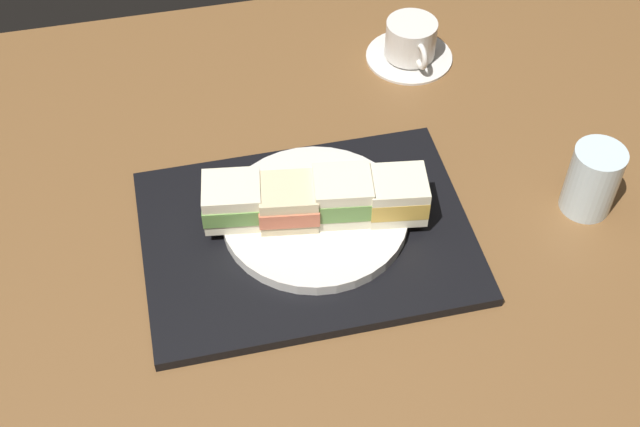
{
  "coord_description": "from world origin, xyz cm",
  "views": [
    {
      "loc": [
        -8.25,
        -68.04,
        82.05
      ],
      "look_at": [
        6.54,
        -2.12,
        5.0
      ],
      "focal_mm": 47.91,
      "sensor_mm": 36.0,
      "label": 1
    }
  ],
  "objects_px": {
    "sandwich_nearmost": "(232,201)",
    "drinking_glass": "(593,180)",
    "sandwich_inner_near": "(288,200)",
    "sandwich_plate": "(315,217)",
    "sandwich_inner_far": "(343,196)",
    "sandwich_farmost": "(397,195)",
    "coffee_cup": "(411,43)"
  },
  "relations": [
    {
      "from": "sandwich_inner_near",
      "to": "sandwich_farmost",
      "type": "xyz_separation_m",
      "value": [
        0.13,
        -0.02,
        0.0
      ]
    },
    {
      "from": "sandwich_farmost",
      "to": "coffee_cup",
      "type": "height_order",
      "value": "sandwich_farmost"
    },
    {
      "from": "sandwich_inner_near",
      "to": "sandwich_farmost",
      "type": "relative_size",
      "value": 1.04
    },
    {
      "from": "sandwich_farmost",
      "to": "sandwich_inner_far",
      "type": "bearing_deg",
      "value": 170.09
    },
    {
      "from": "sandwich_nearmost",
      "to": "drinking_glass",
      "type": "distance_m",
      "value": 0.45
    },
    {
      "from": "sandwich_inner_near",
      "to": "coffee_cup",
      "type": "bearing_deg",
      "value": 50.17
    },
    {
      "from": "sandwich_plate",
      "to": "drinking_glass",
      "type": "height_order",
      "value": "drinking_glass"
    },
    {
      "from": "sandwich_inner_near",
      "to": "drinking_glass",
      "type": "xyz_separation_m",
      "value": [
        0.38,
        -0.04,
        -0.01
      ]
    },
    {
      "from": "sandwich_plate",
      "to": "sandwich_farmost",
      "type": "xyz_separation_m",
      "value": [
        0.1,
        -0.02,
        0.03
      ]
    },
    {
      "from": "sandwich_nearmost",
      "to": "sandwich_inner_far",
      "type": "xyz_separation_m",
      "value": [
        0.13,
        -0.02,
        0.0
      ]
    },
    {
      "from": "coffee_cup",
      "to": "sandwich_inner_near",
      "type": "bearing_deg",
      "value": -129.83
    },
    {
      "from": "sandwich_inner_far",
      "to": "coffee_cup",
      "type": "relative_size",
      "value": 0.62
    },
    {
      "from": "sandwich_plate",
      "to": "sandwich_farmost",
      "type": "relative_size",
      "value": 2.97
    },
    {
      "from": "sandwich_nearmost",
      "to": "sandwich_inner_near",
      "type": "xyz_separation_m",
      "value": [
        0.07,
        -0.01,
        -0.0
      ]
    },
    {
      "from": "sandwich_inner_near",
      "to": "sandwich_nearmost",
      "type": "bearing_deg",
      "value": 170.09
    },
    {
      "from": "sandwich_inner_near",
      "to": "sandwich_farmost",
      "type": "height_order",
      "value": "sandwich_farmost"
    },
    {
      "from": "sandwich_inner_far",
      "to": "sandwich_farmost",
      "type": "xyz_separation_m",
      "value": [
        0.07,
        -0.01,
        -0.0
      ]
    },
    {
      "from": "sandwich_plate",
      "to": "sandwich_inner_far",
      "type": "xyz_separation_m",
      "value": [
        0.03,
        -0.01,
        0.04
      ]
    },
    {
      "from": "sandwich_inner_near",
      "to": "drinking_glass",
      "type": "bearing_deg",
      "value": -6.63
    },
    {
      "from": "sandwich_inner_near",
      "to": "sandwich_inner_far",
      "type": "bearing_deg",
      "value": -9.91
    },
    {
      "from": "sandwich_plate",
      "to": "coffee_cup",
      "type": "relative_size",
      "value": 1.76
    },
    {
      "from": "sandwich_farmost",
      "to": "coffee_cup",
      "type": "distance_m",
      "value": 0.34
    },
    {
      "from": "sandwich_plate",
      "to": "sandwich_inner_far",
      "type": "relative_size",
      "value": 2.86
    },
    {
      "from": "sandwich_farmost",
      "to": "sandwich_nearmost",
      "type": "bearing_deg",
      "value": 170.09
    },
    {
      "from": "sandwich_inner_far",
      "to": "coffee_cup",
      "type": "bearing_deg",
      "value": 59.53
    },
    {
      "from": "coffee_cup",
      "to": "drinking_glass",
      "type": "distance_m",
      "value": 0.36
    },
    {
      "from": "sandwich_plate",
      "to": "sandwich_nearmost",
      "type": "bearing_deg",
      "value": 170.09
    },
    {
      "from": "sandwich_nearmost",
      "to": "sandwich_farmost",
      "type": "distance_m",
      "value": 0.2
    },
    {
      "from": "sandwich_nearmost",
      "to": "sandwich_inner_near",
      "type": "relative_size",
      "value": 0.99
    },
    {
      "from": "sandwich_plate",
      "to": "sandwich_nearmost",
      "type": "xyz_separation_m",
      "value": [
        -0.1,
        0.02,
        0.03
      ]
    },
    {
      "from": "sandwich_plate",
      "to": "sandwich_inner_near",
      "type": "height_order",
      "value": "sandwich_inner_near"
    },
    {
      "from": "sandwich_plate",
      "to": "sandwich_inner_far",
      "type": "distance_m",
      "value": 0.05
    }
  ]
}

